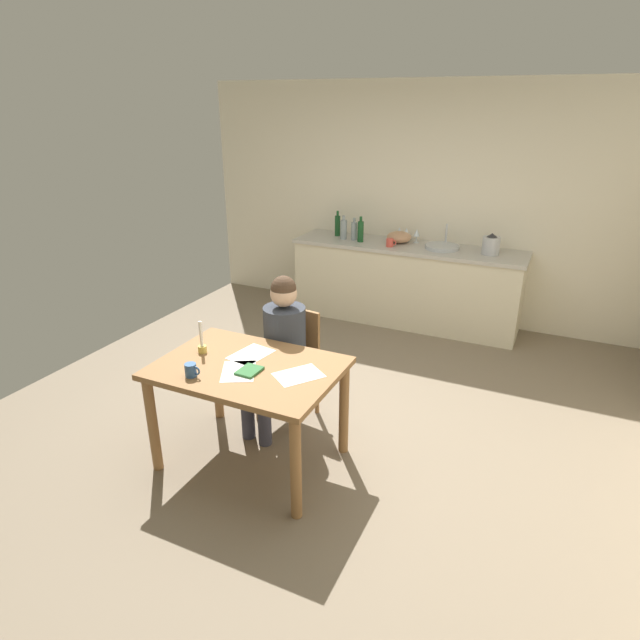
# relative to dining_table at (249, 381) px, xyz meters

# --- Properties ---
(ground_plane) EXTENTS (5.20, 5.20, 0.04)m
(ground_plane) POSITION_rel_dining_table_xyz_m (0.20, 0.73, -0.65)
(ground_plane) COLOR #7A6B56
(wall_back) EXTENTS (5.20, 0.12, 2.60)m
(wall_back) POSITION_rel_dining_table_xyz_m (0.20, 3.33, 0.67)
(wall_back) COLOR silver
(wall_back) RESTS_ON ground
(kitchen_counter) EXTENTS (2.55, 0.64, 0.90)m
(kitchen_counter) POSITION_rel_dining_table_xyz_m (0.20, 2.97, -0.18)
(kitchen_counter) COLOR beige
(kitchen_counter) RESTS_ON ground
(dining_table) EXTENTS (1.21, 0.86, 0.75)m
(dining_table) POSITION_rel_dining_table_xyz_m (0.00, 0.00, 0.00)
(dining_table) COLOR olive
(dining_table) RESTS_ON ground
(chair_at_table) EXTENTS (0.45, 0.45, 0.87)m
(chair_at_table) POSITION_rel_dining_table_xyz_m (-0.03, 0.67, -0.15)
(chair_at_table) COLOR olive
(chair_at_table) RESTS_ON ground
(person_seated) EXTENTS (0.38, 0.62, 1.19)m
(person_seated) POSITION_rel_dining_table_xyz_m (-0.05, 0.52, 0.04)
(person_seated) COLOR #333842
(person_seated) RESTS_ON ground
(coffee_mug) EXTENTS (0.11, 0.07, 0.09)m
(coffee_mug) POSITION_rel_dining_table_xyz_m (-0.24, -0.28, 0.16)
(coffee_mug) COLOR #33598C
(coffee_mug) RESTS_ON dining_table
(candlestick) EXTENTS (0.06, 0.06, 0.23)m
(candlestick) POSITION_rel_dining_table_xyz_m (-0.39, 0.04, 0.18)
(candlestick) COLOR gold
(candlestick) RESTS_ON dining_table
(book_magazine) EXTENTS (0.13, 0.17, 0.02)m
(book_magazine) POSITION_rel_dining_table_xyz_m (0.06, -0.07, 0.12)
(book_magazine) COLOR #2E6733
(book_magazine) RESTS_ON dining_table
(paper_letter) EXTENTS (0.26, 0.33, 0.00)m
(paper_letter) POSITION_rel_dining_table_xyz_m (-0.07, 0.15, 0.12)
(paper_letter) COLOR white
(paper_letter) RESTS_ON dining_table
(paper_bill) EXTENTS (0.34, 0.36, 0.00)m
(paper_bill) POSITION_rel_dining_table_xyz_m (0.37, 0.02, 0.12)
(paper_bill) COLOR white
(paper_bill) RESTS_ON dining_table
(paper_envelope) EXTENTS (0.33, 0.36, 0.00)m
(paper_envelope) POSITION_rel_dining_table_xyz_m (-0.01, -0.09, 0.12)
(paper_envelope) COLOR white
(paper_envelope) RESTS_ON dining_table
(sink_unit) EXTENTS (0.36, 0.36, 0.24)m
(sink_unit) POSITION_rel_dining_table_xyz_m (0.58, 2.97, 0.29)
(sink_unit) COLOR #B2B7BC
(sink_unit) RESTS_ON kitchen_counter
(bottle_oil) EXTENTS (0.06, 0.06, 0.29)m
(bottle_oil) POSITION_rel_dining_table_xyz_m (-0.67, 3.04, 0.39)
(bottle_oil) COLOR #194C23
(bottle_oil) RESTS_ON kitchen_counter
(bottle_vinegar) EXTENTS (0.07, 0.07, 0.27)m
(bottle_vinegar) POSITION_rel_dining_table_xyz_m (-0.55, 2.92, 0.38)
(bottle_vinegar) COLOR #8C999E
(bottle_vinegar) RESTS_ON kitchen_counter
(bottle_wine_red) EXTENTS (0.07, 0.07, 0.25)m
(bottle_wine_red) POSITION_rel_dining_table_xyz_m (-0.42, 2.94, 0.37)
(bottle_wine_red) COLOR #8C999E
(bottle_wine_red) RESTS_ON kitchen_counter
(bottle_sauce) EXTENTS (0.07, 0.07, 0.28)m
(bottle_sauce) POSITION_rel_dining_table_xyz_m (-0.33, 2.89, 0.39)
(bottle_sauce) COLOR #194C23
(bottle_sauce) RESTS_ON kitchen_counter
(mixing_bowl) EXTENTS (0.28, 0.28, 0.12)m
(mixing_bowl) POSITION_rel_dining_table_xyz_m (0.08, 3.04, 0.33)
(mixing_bowl) COLOR tan
(mixing_bowl) RESTS_ON kitchen_counter
(stovetop_kettle) EXTENTS (0.18, 0.18, 0.22)m
(stovetop_kettle) POSITION_rel_dining_table_xyz_m (1.08, 2.97, 0.36)
(stovetop_kettle) COLOR #B7BABF
(stovetop_kettle) RESTS_ON kitchen_counter
(wine_glass_near_sink) EXTENTS (0.07, 0.07, 0.15)m
(wine_glass_near_sink) POSITION_rel_dining_table_xyz_m (0.25, 3.12, 0.37)
(wine_glass_near_sink) COLOR silver
(wine_glass_near_sink) RESTS_ON kitchen_counter
(wine_glass_by_kettle) EXTENTS (0.07, 0.07, 0.15)m
(wine_glass_by_kettle) POSITION_rel_dining_table_xyz_m (0.14, 3.12, 0.37)
(wine_glass_by_kettle) COLOR silver
(wine_glass_by_kettle) RESTS_ON kitchen_counter
(wine_glass_back_left) EXTENTS (0.07, 0.07, 0.15)m
(wine_glass_back_left) POSITION_rel_dining_table_xyz_m (0.05, 3.12, 0.37)
(wine_glass_back_left) COLOR silver
(wine_glass_back_left) RESTS_ON kitchen_counter
(teacup_on_counter) EXTENTS (0.11, 0.08, 0.09)m
(teacup_on_counter) POSITION_rel_dining_table_xyz_m (0.05, 2.82, 0.31)
(teacup_on_counter) COLOR #D84C3F
(teacup_on_counter) RESTS_ON kitchen_counter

